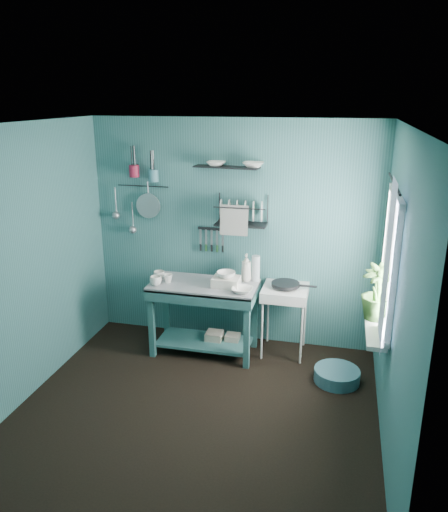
% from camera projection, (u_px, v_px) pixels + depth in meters
% --- Properties ---
extents(floor, '(3.20, 3.20, 0.00)m').
position_uv_depth(floor, '(197.00, 409.00, 4.52)').
color(floor, black).
rests_on(floor, ground).
extents(ceiling, '(3.20, 3.20, 0.00)m').
position_uv_depth(ceiling, '(191.00, 125.00, 3.75)').
color(ceiling, silver).
rests_on(ceiling, ground).
extents(wall_back, '(3.20, 0.00, 3.20)m').
position_uv_depth(wall_back, '(233.00, 234.00, 5.52)').
color(wall_back, '#346A6B').
rests_on(wall_back, ground).
extents(wall_front, '(3.20, 0.00, 3.20)m').
position_uv_depth(wall_front, '(115.00, 374.00, 2.75)').
color(wall_front, '#346A6B').
rests_on(wall_front, ground).
extents(wall_left, '(0.00, 3.00, 3.00)m').
position_uv_depth(wall_left, '(24.00, 266.00, 4.49)').
color(wall_left, '#346A6B').
rests_on(wall_left, ground).
extents(wall_right, '(0.00, 3.00, 3.00)m').
position_uv_depth(wall_right, '(396.00, 298.00, 3.78)').
color(wall_right, '#346A6B').
rests_on(wall_right, ground).
extents(work_counter, '(1.15, 0.60, 0.80)m').
position_uv_depth(work_counter, '(204.00, 318.00, 5.43)').
color(work_counter, '#306666').
rests_on(work_counter, floor).
extents(mug_left, '(0.12, 0.12, 0.10)m').
position_uv_depth(mug_left, '(156.00, 281.00, 5.25)').
color(mug_left, white).
rests_on(mug_left, work_counter).
extents(mug_mid, '(0.14, 0.14, 0.09)m').
position_uv_depth(mug_mid, '(168.00, 278.00, 5.32)').
color(mug_mid, white).
rests_on(mug_mid, work_counter).
extents(mug_right, '(0.17, 0.17, 0.10)m').
position_uv_depth(mug_right, '(159.00, 275.00, 5.40)').
color(mug_right, white).
rests_on(mug_right, work_counter).
extents(wash_tub, '(0.28, 0.22, 0.10)m').
position_uv_depth(wash_tub, '(226.00, 282.00, 5.21)').
color(wash_tub, silver).
rests_on(wash_tub, work_counter).
extents(tub_bowl, '(0.20, 0.19, 0.06)m').
position_uv_depth(tub_bowl, '(226.00, 275.00, 5.19)').
color(tub_bowl, white).
rests_on(tub_bowl, wash_tub).
extents(soap_bottle, '(0.12, 0.12, 0.30)m').
position_uv_depth(soap_bottle, '(246.00, 267.00, 5.35)').
color(soap_bottle, silver).
rests_on(soap_bottle, work_counter).
extents(water_bottle, '(0.09, 0.09, 0.28)m').
position_uv_depth(water_bottle, '(256.00, 268.00, 5.35)').
color(water_bottle, silver).
rests_on(water_bottle, work_counter).
extents(counter_bowl, '(0.22, 0.22, 0.05)m').
position_uv_depth(counter_bowl, '(242.00, 290.00, 5.06)').
color(counter_bowl, white).
rests_on(counter_bowl, work_counter).
extents(hotplate_stand, '(0.52, 0.52, 0.76)m').
position_uv_depth(hotplate_stand, '(284.00, 320.00, 5.42)').
color(hotplate_stand, silver).
rests_on(hotplate_stand, floor).
extents(frying_pan, '(0.30, 0.30, 0.03)m').
position_uv_depth(frying_pan, '(285.00, 284.00, 5.29)').
color(frying_pan, black).
rests_on(frying_pan, hotplate_stand).
extents(knife_strip, '(0.32, 0.03, 0.03)m').
position_uv_depth(knife_strip, '(212.00, 229.00, 5.53)').
color(knife_strip, black).
rests_on(knife_strip, wall_back).
extents(dish_rack, '(0.56, 0.26, 0.32)m').
position_uv_depth(dish_rack, '(241.00, 210.00, 5.29)').
color(dish_rack, black).
rests_on(dish_rack, wall_back).
extents(upper_shelf, '(0.71, 0.25, 0.01)m').
position_uv_depth(upper_shelf, '(227.00, 167.00, 5.21)').
color(upper_shelf, black).
rests_on(upper_shelf, wall_back).
extents(shelf_bowl_left, '(0.20, 0.20, 0.05)m').
position_uv_depth(shelf_bowl_left, '(216.00, 158.00, 5.21)').
color(shelf_bowl_left, white).
rests_on(shelf_bowl_left, upper_shelf).
extents(shelf_bowl_right, '(0.22, 0.22, 0.05)m').
position_uv_depth(shelf_bowl_right, '(253.00, 162.00, 5.13)').
color(shelf_bowl_right, white).
rests_on(shelf_bowl_right, upper_shelf).
extents(utensil_cup_magenta, '(0.11, 0.11, 0.13)m').
position_uv_depth(utensil_cup_magenta, '(134.00, 171.00, 5.49)').
color(utensil_cup_magenta, '#A11D3B').
rests_on(utensil_cup_magenta, wall_back).
extents(utensil_cup_teal, '(0.11, 0.11, 0.13)m').
position_uv_depth(utensil_cup_teal, '(154.00, 176.00, 5.45)').
color(utensil_cup_teal, teal).
rests_on(utensil_cup_teal, wall_back).
extents(colander, '(0.28, 0.03, 0.28)m').
position_uv_depth(colander, '(148.00, 206.00, 5.61)').
color(colander, '#ABADB3').
rests_on(colander, wall_back).
extents(ladle_outer, '(0.01, 0.01, 0.30)m').
position_uv_depth(ladle_outer, '(116.00, 200.00, 5.70)').
color(ladle_outer, '#ABADB3').
rests_on(ladle_outer, wall_back).
extents(ladle_inner, '(0.01, 0.01, 0.30)m').
position_uv_depth(ladle_inner, '(133.00, 215.00, 5.70)').
color(ladle_inner, '#ABADB3').
rests_on(ladle_inner, wall_back).
extents(hook_rail, '(0.60, 0.01, 0.01)m').
position_uv_depth(hook_rail, '(143.00, 186.00, 5.57)').
color(hook_rail, black).
rests_on(hook_rail, wall_back).
extents(window_glass, '(0.00, 1.10, 1.10)m').
position_uv_depth(window_glass, '(392.00, 261.00, 4.15)').
color(window_glass, white).
rests_on(window_glass, wall_right).
extents(windowsill, '(0.16, 0.95, 0.04)m').
position_uv_depth(windowsill, '(374.00, 324.00, 4.35)').
color(windowsill, silver).
rests_on(windowsill, wall_right).
extents(curtain, '(0.00, 1.35, 1.35)m').
position_uv_depth(curtain, '(386.00, 266.00, 3.87)').
color(curtain, white).
rests_on(curtain, wall_right).
extents(curtain_rod, '(0.02, 1.05, 0.02)m').
position_uv_depth(curtain_rod, '(394.00, 183.00, 3.96)').
color(curtain_rod, black).
rests_on(curtain_rod, wall_right).
extents(potted_plant, '(0.34, 0.34, 0.50)m').
position_uv_depth(potted_plant, '(377.00, 292.00, 4.34)').
color(potted_plant, '#335C24').
rests_on(potted_plant, windowsill).
extents(storage_tin_large, '(0.18, 0.18, 0.22)m').
position_uv_depth(storage_tin_large, '(214.00, 341.00, 5.54)').
color(storage_tin_large, gray).
rests_on(storage_tin_large, floor).
extents(storage_tin_small, '(0.15, 0.15, 0.20)m').
position_uv_depth(storage_tin_small, '(232.00, 343.00, 5.53)').
color(storage_tin_small, gray).
rests_on(storage_tin_small, floor).
extents(floor_basin, '(0.45, 0.45, 0.13)m').
position_uv_depth(floor_basin, '(337.00, 375.00, 4.94)').
color(floor_basin, '#427281').
rests_on(floor_basin, floor).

